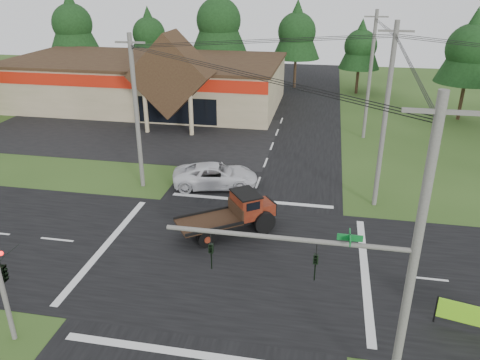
# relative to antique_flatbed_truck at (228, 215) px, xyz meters

# --- Properties ---
(ground) EXTENTS (120.00, 120.00, 0.00)m
(ground) POSITION_rel_antique_flatbed_truck_xyz_m (0.63, -2.59, -1.20)
(ground) COLOR #2C4719
(ground) RESTS_ON ground
(road_ns) EXTENTS (12.00, 120.00, 0.02)m
(road_ns) POSITION_rel_antique_flatbed_truck_xyz_m (0.63, -2.59, -1.19)
(road_ns) COLOR black
(road_ns) RESTS_ON ground
(road_ew) EXTENTS (120.00, 12.00, 0.02)m
(road_ew) POSITION_rel_antique_flatbed_truck_xyz_m (0.63, -2.59, -1.19)
(road_ew) COLOR black
(road_ew) RESTS_ON ground
(parking_apron) EXTENTS (28.00, 14.00, 0.02)m
(parking_apron) POSITION_rel_antique_flatbed_truck_xyz_m (-13.37, 16.41, -1.18)
(parking_apron) COLOR black
(parking_apron) RESTS_ON ground
(cvs_building) EXTENTS (30.40, 18.20, 9.19)m
(cvs_building) POSITION_rel_antique_flatbed_truck_xyz_m (-15.08, 26.98, 1.58)
(cvs_building) COLOR tan
(cvs_building) RESTS_ON ground
(traffic_signal_mast) EXTENTS (8.12, 0.24, 7.00)m
(traffic_signal_mast) POSITION_rel_antique_flatbed_truck_xyz_m (6.45, -10.09, 3.23)
(traffic_signal_mast) COLOR #595651
(traffic_signal_mast) RESTS_ON ground
(traffic_signal_corner) EXTENTS (0.53, 2.48, 4.40)m
(traffic_signal_corner) POSITION_rel_antique_flatbed_truck_xyz_m (-6.87, -9.91, 2.33)
(traffic_signal_corner) COLOR #595651
(traffic_signal_corner) RESTS_ON ground
(utility_pole_nr) EXTENTS (2.00, 0.30, 11.00)m
(utility_pole_nr) POSITION_rel_antique_flatbed_truck_xyz_m (8.13, -10.09, 4.44)
(utility_pole_nr) COLOR #595651
(utility_pole_nr) RESTS_ON ground
(utility_pole_nw) EXTENTS (2.00, 0.30, 10.50)m
(utility_pole_nw) POSITION_rel_antique_flatbed_truck_xyz_m (-7.37, 5.41, 4.19)
(utility_pole_nw) COLOR #595651
(utility_pole_nw) RESTS_ON ground
(utility_pole_ne) EXTENTS (2.00, 0.30, 11.50)m
(utility_pole_ne) POSITION_rel_antique_flatbed_truck_xyz_m (8.63, 5.41, 4.69)
(utility_pole_ne) COLOR #595651
(utility_pole_ne) RESTS_ON ground
(utility_pole_n) EXTENTS (2.00, 0.30, 11.20)m
(utility_pole_n) POSITION_rel_antique_flatbed_truck_xyz_m (8.63, 19.41, 4.54)
(utility_pole_n) COLOR #595651
(utility_pole_n) RESTS_ON ground
(tree_row_a) EXTENTS (6.72, 6.72, 12.12)m
(tree_row_a) POSITION_rel_antique_flatbed_truck_xyz_m (-29.37, 37.41, 6.85)
(tree_row_a) COLOR #332316
(tree_row_a) RESTS_ON ground
(tree_row_b) EXTENTS (5.60, 5.60, 10.10)m
(tree_row_b) POSITION_rel_antique_flatbed_truck_xyz_m (-19.37, 39.41, 5.51)
(tree_row_b) COLOR #332316
(tree_row_b) RESTS_ON ground
(tree_row_c) EXTENTS (7.28, 7.28, 13.13)m
(tree_row_c) POSITION_rel_antique_flatbed_truck_xyz_m (-9.37, 38.41, 7.52)
(tree_row_c) COLOR #332316
(tree_row_c) RESTS_ON ground
(tree_row_d) EXTENTS (6.16, 6.16, 11.11)m
(tree_row_d) POSITION_rel_antique_flatbed_truck_xyz_m (0.63, 39.41, 6.18)
(tree_row_d) COLOR #332316
(tree_row_d) RESTS_ON ground
(tree_row_e) EXTENTS (5.04, 5.04, 9.09)m
(tree_row_e) POSITION_rel_antique_flatbed_truck_xyz_m (8.63, 37.41, 4.83)
(tree_row_e) COLOR #332316
(tree_row_e) RESTS_ON ground
(tree_side_ne) EXTENTS (6.16, 6.16, 11.11)m
(tree_side_ne) POSITION_rel_antique_flatbed_truck_xyz_m (18.63, 27.41, 6.18)
(tree_side_ne) COLOR #332316
(tree_side_ne) RESTS_ON ground
(antique_flatbed_truck) EXTENTS (5.94, 5.11, 2.40)m
(antique_flatbed_truck) POSITION_rel_antique_flatbed_truck_xyz_m (0.00, 0.00, 0.00)
(antique_flatbed_truck) COLOR #52140B
(antique_flatbed_truck) RESTS_ON ground
(white_pickup) EXTENTS (6.37, 3.97, 1.64)m
(white_pickup) POSITION_rel_antique_flatbed_truck_xyz_m (-2.25, 6.30, -0.38)
(white_pickup) COLOR silver
(white_pickup) RESTS_ON ground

